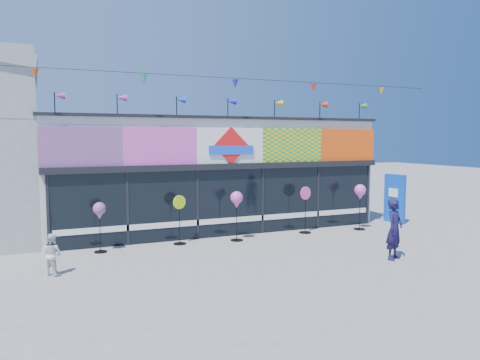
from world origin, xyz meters
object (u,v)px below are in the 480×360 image
spinner_3 (305,209)px  child (52,254)px  blue_sign (395,198)px  spinner_4 (360,193)px  spinner_2 (237,201)px  spinner_0 (100,212)px  spinner_1 (180,218)px  adult_man (395,229)px

spinner_3 → child: bearing=-167.1°
blue_sign → child: size_ratio=1.87×
blue_sign → spinner_4: (-2.17, -0.61, 0.37)m
spinner_2 → child: bearing=-163.0°
spinner_3 → spinner_4: spinner_4 is taller
spinner_0 → child: 2.44m
child → spinner_1: bearing=-108.0°
spinner_0 → spinner_4: size_ratio=0.89×
spinner_3 → blue_sign: bearing=4.7°
spinner_3 → spinner_4: (2.17, -0.25, 0.46)m
spinner_0 → child: (-1.37, -1.90, -0.68)m
blue_sign → adult_man: 5.98m
spinner_2 → adult_man: size_ratio=0.97×
spinner_4 → adult_man: 4.28m
child → adult_man: bearing=-149.6°
spinner_4 → adult_man: (-1.81, -3.85, -0.50)m
blue_sign → spinner_3: size_ratio=1.16×
spinner_3 → adult_man: bearing=-85.1°
spinner_1 → child: bearing=-152.4°
spinner_4 → child: bearing=-171.0°
blue_sign → spinner_1: bearing=174.0°
spinner_0 → spinner_4: spinner_4 is taller
blue_sign → spinner_4: bearing=-172.2°
spinner_0 → spinner_3: (7.01, 0.02, -0.32)m
blue_sign → adult_man: bearing=-139.7°
spinner_0 → adult_man: 8.43m
spinner_1 → spinner_0: bearing=-177.9°
spinner_4 → child: (-10.55, -1.67, -0.82)m
spinner_2 → child: size_ratio=1.58×
spinner_1 → spinner_3: bearing=-0.8°
spinner_4 → blue_sign: bearing=15.7°
spinner_2 → spinner_3: bearing=3.8°
blue_sign → spinner_3: 4.35m
spinner_0 → spinner_3: bearing=0.2°
blue_sign → adult_man: size_ratio=1.14×
spinner_4 → adult_man: size_ratio=0.99×
spinner_2 → child: 5.97m
spinner_0 → spinner_3: size_ratio=0.90×
spinner_0 → spinner_4: 9.18m
spinner_0 → spinner_4: bearing=-1.5°
blue_sign → child: 12.93m
spinner_3 → child: size_ratio=1.61×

